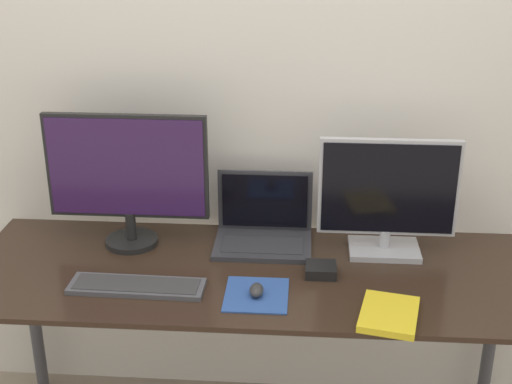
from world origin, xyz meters
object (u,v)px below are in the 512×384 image
object	(u,v)px
laptop	(264,227)
keyboard	(137,286)
monitor_right	(388,198)
mouse	(256,290)
book	(389,314)
power_brick	(321,270)
monitor_left	(127,175)

from	to	relation	value
laptop	keyboard	xyz separation A→B (m)	(-0.37, -0.35, -0.05)
monitor_right	mouse	size ratio (longest dim) A/B	6.66
monitor_right	laptop	world-z (taller)	monitor_right
laptop	keyboard	world-z (taller)	laptop
book	power_brick	size ratio (longest dim) A/B	2.39
monitor_right	book	distance (m)	0.46
monitor_left	mouse	xyz separation A→B (m)	(0.46, -0.33, -0.24)
laptop	book	xyz separation A→B (m)	(0.39, -0.46, -0.05)
monitor_left	monitor_right	distance (m)	0.88
book	monitor_right	bearing A→B (deg)	86.78
keyboard	book	bearing A→B (deg)	-8.06
laptop	book	size ratio (longest dim) A/B	1.41
monitor_left	book	world-z (taller)	monitor_left
monitor_right	book	xyz separation A→B (m)	(-0.02, -0.42, -0.19)
monitor_left	mouse	size ratio (longest dim) A/B	7.93
monitor_left	power_brick	distance (m)	0.72
laptop	book	bearing A→B (deg)	-49.59
laptop	power_brick	world-z (taller)	laptop
monitor_left	keyboard	xyz separation A→B (m)	(0.09, -0.31, -0.25)
laptop	mouse	distance (m)	0.38
laptop	keyboard	distance (m)	0.52
monitor_left	power_brick	size ratio (longest dim) A/B	5.53
laptop	power_brick	size ratio (longest dim) A/B	3.36
monitor_right	laptop	xyz separation A→B (m)	(-0.42, 0.05, -0.14)
monitor_left	mouse	world-z (taller)	monitor_left
power_brick	book	bearing A→B (deg)	-50.95
power_brick	keyboard	bearing A→B (deg)	-167.03
monitor_left	laptop	bearing A→B (deg)	5.64
monitor_right	keyboard	distance (m)	0.87
book	monitor_left	bearing A→B (deg)	154.00
mouse	keyboard	bearing A→B (deg)	176.98
keyboard	mouse	bearing A→B (deg)	-3.02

